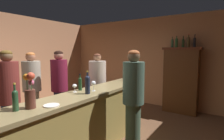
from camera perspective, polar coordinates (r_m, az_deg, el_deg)
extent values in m
cube|color=#B37B52|center=(5.75, 9.57, 2.81)|extent=(5.35, 0.12, 2.66)
cube|color=olive|center=(3.00, -8.03, -16.97)|extent=(0.48, 2.94, 0.96)
cube|color=olive|center=(2.84, -8.18, -7.56)|extent=(0.55, 3.06, 0.05)
cube|color=#482812|center=(5.09, 21.40, -3.10)|extent=(0.85, 0.39, 1.75)
cube|color=#4C2010|center=(5.03, 21.77, 6.46)|extent=(0.93, 0.45, 0.06)
cylinder|color=#19371C|center=(2.96, -10.28, -4.72)|extent=(0.06, 0.06, 0.18)
sphere|color=#19371C|center=(2.95, -10.31, -2.97)|extent=(0.06, 0.06, 0.06)
cylinder|color=#19371C|center=(2.94, -10.32, -2.25)|extent=(0.02, 0.02, 0.08)
cylinder|color=black|center=(2.94, -10.34, -1.37)|extent=(0.02, 0.02, 0.02)
cylinder|color=#24452A|center=(2.19, -28.77, -9.05)|extent=(0.06, 0.06, 0.20)
sphere|color=#24452A|center=(2.16, -28.91, -6.52)|extent=(0.06, 0.06, 0.06)
cylinder|color=#24452A|center=(2.15, -28.97, -5.33)|extent=(0.02, 0.02, 0.09)
cylinder|color=gold|center=(2.15, -29.04, -3.91)|extent=(0.02, 0.02, 0.02)
cylinder|color=#1D2537|center=(2.70, -7.92, -5.14)|extent=(0.08, 0.08, 0.24)
sphere|color=#1D2537|center=(2.68, -7.95, -2.62)|extent=(0.08, 0.08, 0.08)
cylinder|color=#1D2537|center=(2.67, -7.97, -1.66)|extent=(0.03, 0.03, 0.09)
cylinder|color=gold|center=(2.66, -7.99, -0.51)|extent=(0.03, 0.03, 0.02)
cylinder|color=white|center=(3.92, 4.14, -3.33)|extent=(0.06, 0.06, 0.00)
cylinder|color=white|center=(3.91, 4.14, -2.77)|extent=(0.01, 0.01, 0.07)
ellipsoid|color=white|center=(3.91, 4.15, -1.81)|extent=(0.06, 0.06, 0.06)
cylinder|color=white|center=(2.86, -11.95, -6.97)|extent=(0.07, 0.07, 0.00)
cylinder|color=white|center=(2.85, -11.96, -6.25)|extent=(0.01, 0.01, 0.07)
ellipsoid|color=white|center=(2.84, -11.99, -5.03)|extent=(0.07, 0.07, 0.06)
cylinder|color=white|center=(2.90, -5.98, -6.71)|extent=(0.07, 0.07, 0.00)
cylinder|color=white|center=(2.89, -5.99, -5.85)|extent=(0.01, 0.01, 0.08)
ellipsoid|color=white|center=(2.87, -6.01, -4.27)|extent=(0.08, 0.08, 0.08)
cylinder|color=#532A21|center=(2.21, -24.92, -8.49)|extent=(0.11, 0.11, 0.21)
cylinder|color=#38602D|center=(2.15, -24.65, -5.00)|extent=(0.01, 0.01, 0.24)
sphere|color=#CE442D|center=(2.13, -24.79, -1.83)|extent=(0.09, 0.09, 0.09)
cylinder|color=#38602D|center=(2.19, -24.55, -5.81)|extent=(0.01, 0.01, 0.16)
sphere|color=#CB597C|center=(2.18, -24.64, -3.72)|extent=(0.06, 0.06, 0.06)
cylinder|color=#38602D|center=(2.21, -25.80, -4.97)|extent=(0.01, 0.01, 0.23)
sphere|color=#F4AD1D|center=(2.19, -25.93, -2.06)|extent=(0.07, 0.07, 0.07)
cylinder|color=#38602D|center=(2.17, -25.68, -5.05)|extent=(0.01, 0.01, 0.23)
sphere|color=orange|center=(2.15, -25.82, -1.99)|extent=(0.06, 0.06, 0.06)
cylinder|color=white|center=(2.23, -18.99, -10.76)|extent=(0.19, 0.19, 0.01)
cylinder|color=#2E4E35|center=(5.10, 18.89, 7.99)|extent=(0.06, 0.06, 0.20)
sphere|color=#2E4E35|center=(5.11, 18.93, 9.09)|extent=(0.06, 0.06, 0.06)
cylinder|color=#2E4E35|center=(5.11, 18.94, 9.50)|extent=(0.02, 0.02, 0.07)
cylinder|color=black|center=(5.11, 18.96, 10.00)|extent=(0.02, 0.02, 0.02)
cylinder|color=#2A4F2A|center=(5.07, 20.11, 8.03)|extent=(0.08, 0.08, 0.21)
sphere|color=#2A4F2A|center=(5.08, 20.15, 9.21)|extent=(0.08, 0.08, 0.08)
cylinder|color=#2A4F2A|center=(5.08, 20.17, 9.65)|extent=(0.03, 0.03, 0.08)
cylinder|color=black|center=(5.09, 20.19, 10.18)|extent=(0.03, 0.03, 0.02)
cylinder|color=#1F381D|center=(5.03, 22.01, 7.87)|extent=(0.06, 0.06, 0.19)
sphere|color=#1F381D|center=(5.04, 22.05, 8.94)|extent=(0.06, 0.06, 0.06)
cylinder|color=#1F381D|center=(5.04, 22.07, 9.47)|extent=(0.02, 0.02, 0.09)
cylinder|color=black|center=(5.05, 22.10, 10.10)|extent=(0.03, 0.03, 0.02)
cylinder|color=#42351D|center=(5.01, 23.45, 8.04)|extent=(0.08, 0.08, 0.23)
sphere|color=#42351D|center=(5.02, 23.50, 9.34)|extent=(0.08, 0.08, 0.08)
cylinder|color=#42351D|center=(5.02, 23.52, 9.84)|extent=(0.03, 0.03, 0.09)
cylinder|color=red|center=(5.02, 23.55, 10.44)|extent=(0.04, 0.04, 0.02)
cylinder|color=black|center=(4.98, 25.14, 7.89)|extent=(0.07, 0.07, 0.21)
sphere|color=black|center=(4.99, 25.19, 9.10)|extent=(0.07, 0.07, 0.07)
cylinder|color=black|center=(4.99, 25.22, 9.66)|extent=(0.03, 0.03, 0.10)
cylinder|color=black|center=(5.00, 25.25, 10.31)|extent=(0.03, 0.03, 0.02)
cylinder|color=navy|center=(3.34, -29.89, -16.26)|extent=(0.23, 0.23, 0.85)
cylinder|color=maroon|center=(3.15, -30.60, -3.48)|extent=(0.33, 0.33, 0.65)
sphere|color=brown|center=(3.11, -31.00, 3.88)|extent=(0.18, 0.18, 0.18)
ellipsoid|color=#4E3814|center=(3.11, -31.04, 4.63)|extent=(0.17, 0.17, 0.10)
cylinder|color=#4C6753|center=(4.21, -4.63, -11.06)|extent=(0.28, 0.28, 0.83)
cylinder|color=#BBAA9B|center=(4.05, -4.72, -1.34)|extent=(0.39, 0.39, 0.61)
sphere|color=#926445|center=(4.02, -4.77, 4.06)|extent=(0.17, 0.17, 0.17)
ellipsoid|color=#572F1F|center=(4.02, -4.77, 4.62)|extent=(0.17, 0.17, 0.10)
cylinder|color=#B4B091|center=(4.20, -24.14, -11.65)|extent=(0.26, 0.26, 0.82)
cylinder|color=gray|center=(4.04, -24.58, -1.81)|extent=(0.37, 0.37, 0.63)
sphere|color=#945C43|center=(4.01, -24.83, 3.87)|extent=(0.19, 0.19, 0.19)
ellipsoid|color=#A35829|center=(4.01, -24.86, 4.49)|extent=(0.18, 0.18, 0.11)
cylinder|color=#262646|center=(3.94, -16.37, -12.40)|extent=(0.24, 0.24, 0.84)
cylinder|color=maroon|center=(3.77, -16.71, -1.65)|extent=(0.34, 0.34, 0.64)
sphere|color=#9D6350|center=(3.74, -16.90, 4.53)|extent=(0.19, 0.19, 0.19)
ellipsoid|color=black|center=(3.74, -16.92, 5.19)|extent=(0.18, 0.18, 0.10)
cylinder|color=#445C46|center=(2.91, 6.75, -18.74)|extent=(0.23, 0.23, 0.86)
cylinder|color=#405C4D|center=(2.69, 6.95, -4.14)|extent=(0.33, 0.33, 0.63)
sphere|color=brown|center=(2.65, 7.06, 4.44)|extent=(0.19, 0.19, 0.19)
ellipsoid|color=#A0552D|center=(2.65, 7.07, 5.34)|extent=(0.18, 0.18, 0.10)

